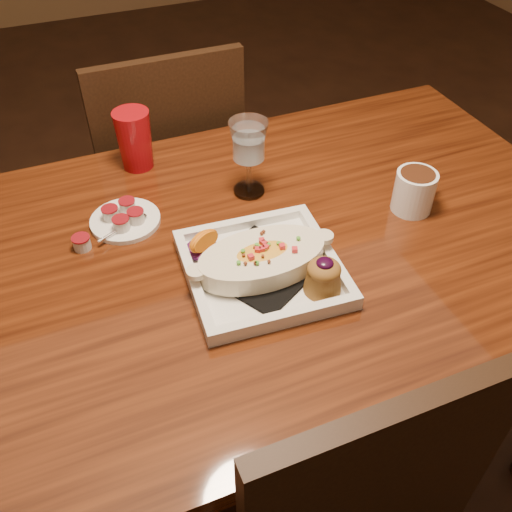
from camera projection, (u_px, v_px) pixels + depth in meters
name	position (u px, v px, depth m)	size (l,w,h in m)	color
floor	(247.00, 443.00, 1.63)	(7.00, 7.00, 0.00)	black
table	(243.00, 283.00, 1.18)	(1.50, 0.90, 0.75)	maroon
chair_far	(167.00, 179.00, 1.71)	(0.42, 0.42, 0.93)	black
plate	(266.00, 264.00, 1.04)	(0.30, 0.30, 0.08)	white
coffee_mug	(415.00, 189.00, 1.18)	(0.12, 0.08, 0.09)	white
goblet	(249.00, 145.00, 1.17)	(0.08, 0.08, 0.17)	silver
saucer	(124.00, 219.00, 1.17)	(0.14, 0.14, 0.10)	white
creamer_loose	(82.00, 243.00, 1.11)	(0.04, 0.04, 0.03)	silver
red_tumbler	(135.00, 140.00, 1.28)	(0.08, 0.08, 0.14)	#AF0C14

